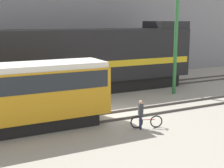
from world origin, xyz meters
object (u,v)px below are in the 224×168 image
Objects in this scene: streetcar at (16,94)px; person at (141,112)px; freight_locomotive at (72,61)px; utility_pole_left at (176,47)px; bicycle at (147,122)px.

streetcar is 6.48m from person.
streetcar is at bearing 156.62° from person.
utility_pole_left is at bearing -24.79° from freight_locomotive.
utility_pole_left reaches higher than bicycle.
freight_locomotive is 2.84× the size of utility_pole_left.
freight_locomotive is at bearing 155.21° from utility_pole_left.
bicycle is 9.23m from utility_pole_left.
bicycle is 1.06× the size of person.
person is at bearing -138.66° from utility_pole_left.
streetcar reaches higher than bicycle.
freight_locomotive is 12.36× the size of bicycle.
bicycle is 0.72m from person.
person reaches higher than bicycle.
streetcar is at bearing -165.06° from utility_pole_left.
bicycle is at bearing 1.33° from person.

